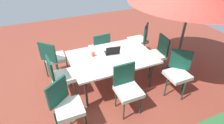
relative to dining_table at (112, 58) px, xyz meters
name	(u,v)px	position (x,y,z in m)	size (l,w,h in m)	color
ground_plane	(112,83)	(0.00, 0.00, -0.71)	(10.00, 10.00, 0.02)	brown
dining_table	(112,58)	(0.00, 0.00, 0.00)	(1.82, 1.25, 0.75)	silver
chair_southeast	(53,57)	(1.18, -0.82, -0.15)	(0.59, 0.59, 0.98)	silver
chair_northeast	(66,104)	(1.20, 0.83, -0.15)	(0.58, 0.58, 0.98)	silver
chair_south	(100,48)	(-0.01, -0.80, -0.15)	(0.46, 0.47, 0.98)	silver
chair_southwest	(140,39)	(-1.23, -0.86, -0.15)	(0.59, 0.59, 0.98)	silver
chair_west	(157,53)	(-1.20, 0.01, -0.15)	(0.48, 0.47, 0.98)	silver
chair_north	(127,87)	(0.05, 0.84, -0.15)	(0.46, 0.46, 0.98)	silver
chair_east	(59,75)	(1.16, -0.03, -0.15)	(0.48, 0.47, 0.98)	silver
chair_northwest	(178,71)	(-1.18, 0.81, -0.15)	(0.59, 0.59, 0.98)	silver
laptop	(112,52)	(-0.05, -0.10, 0.09)	(0.35, 0.29, 0.21)	#2D2D33
cup	(93,54)	(0.37, -0.17, 0.09)	(0.08, 0.08, 0.09)	#CC4C33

